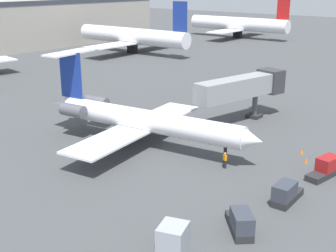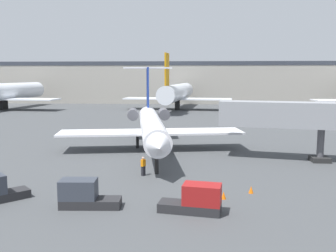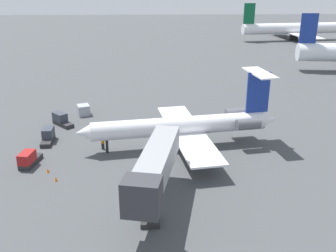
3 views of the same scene
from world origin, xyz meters
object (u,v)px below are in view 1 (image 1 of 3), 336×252
object	(u,v)px
jet_bridge	(246,87)
traffic_cone_mid	(306,160)
traffic_cone_far	(302,151)
parked_airliner_east_mid	(133,36)
ground_crew_marshaller	(225,160)
parked_airliner_east_end	(239,24)
baggage_tug_spare	(326,168)
regional_jet	(138,118)
baggage_tug_trailing	(286,194)
cargo_container_uld	(173,236)
baggage_tug_lead	(241,223)

from	to	relation	value
jet_bridge	traffic_cone_mid	xyz separation A→B (m)	(-8.82, -12.63, -4.37)
traffic_cone_far	parked_airliner_east_mid	world-z (taller)	parked_airliner_east_mid
ground_crew_marshaller	parked_airliner_east_mid	distance (m)	76.57
traffic_cone_mid	traffic_cone_far	size ratio (longest dim) A/B	1.00
ground_crew_marshaller	parked_airliner_east_end	world-z (taller)	parked_airliner_east_end
parked_airliner_east_mid	parked_airliner_east_end	world-z (taller)	parked_airliner_east_end
baggage_tug_spare	jet_bridge	bearing A→B (deg)	55.00
regional_jet	jet_bridge	distance (m)	16.66
traffic_cone_mid	ground_crew_marshaller	bearing A→B (deg)	138.63
baggage_tug_trailing	traffic_cone_mid	distance (m)	9.74
regional_jet	jet_bridge	xyz separation A→B (m)	(15.95, -4.57, 1.49)
regional_jet	jet_bridge	world-z (taller)	regional_jet
regional_jet	cargo_container_uld	size ratio (longest dim) A/B	10.44
jet_bridge	traffic_cone_far	xyz separation A→B (m)	(-6.65, -11.18, -4.37)
regional_jet	ground_crew_marshaller	world-z (taller)	regional_jet
baggage_tug_spare	parked_airliner_east_mid	world-z (taller)	parked_airliner_east_mid
jet_bridge	baggage_tug_trailing	world-z (taller)	jet_bridge
parked_airliner_east_end	baggage_tug_trailing	bearing A→B (deg)	-146.56
baggage_tug_spare	parked_airliner_east_end	bearing A→B (deg)	35.82
traffic_cone_far	baggage_tug_lead	bearing A→B (deg)	-169.83
regional_jet	baggage_tug_lead	xyz separation A→B (m)	(-8.93, -19.03, -2.32)
baggage_tug_spare	cargo_container_uld	world-z (taller)	baggage_tug_spare
traffic_cone_far	baggage_tug_spare	bearing A→B (deg)	-134.41
baggage_tug_trailing	parked_airliner_east_mid	bearing A→B (deg)	53.00
regional_jet	baggage_tug_lead	size ratio (longest dim) A/B	7.21
baggage_tug_trailing	traffic_cone_far	xyz separation A→B (m)	(11.62, 3.71, -0.56)
ground_crew_marshaller	parked_airliner_east_end	size ratio (longest dim) A/B	0.05
baggage_tug_trailing	baggage_tug_spare	world-z (taller)	same
baggage_tug_lead	traffic_cone_far	distance (m)	18.53
regional_jet	parked_airliner_east_mid	distance (m)	68.39
parked_airliner_east_mid	parked_airliner_east_end	xyz separation A→B (m)	(45.41, -3.97, 0.11)
traffic_cone_mid	traffic_cone_far	distance (m)	2.60
cargo_container_uld	traffic_cone_mid	size ratio (longest dim) A/B	4.84
jet_bridge	parked_airliner_east_mid	world-z (taller)	parked_airliner_east_mid
parked_airliner_east_mid	traffic_cone_mid	bearing A→B (deg)	-122.41
regional_jet	ground_crew_marshaller	bearing A→B (deg)	-87.03
baggage_tug_spare	regional_jet	bearing A→B (deg)	104.52
jet_bridge	baggage_tug_lead	world-z (taller)	jet_bridge
ground_crew_marshaller	baggage_tug_spare	distance (m)	9.67
baggage_tug_trailing	baggage_tug_spare	distance (m)	7.52
regional_jet	cargo_container_uld	xyz separation A→B (m)	(-13.62, -16.34, -2.30)
baggage_tug_trailing	baggage_tug_spare	size ratio (longest dim) A/B	0.97
regional_jet	cargo_container_uld	distance (m)	21.39
traffic_cone_mid	regional_jet	bearing A→B (deg)	112.52
ground_crew_marshaller	baggage_tug_trailing	distance (m)	8.54
regional_jet	baggage_tug_trailing	world-z (taller)	regional_jet
ground_crew_marshaller	cargo_container_uld	world-z (taller)	cargo_container_uld
regional_jet	baggage_tug_spare	distance (m)	20.75
jet_bridge	traffic_cone_mid	bearing A→B (deg)	-124.92
regional_jet	baggage_tug_trailing	size ratio (longest dim) A/B	6.82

